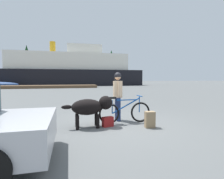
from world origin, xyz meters
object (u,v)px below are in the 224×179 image
object	(u,v)px
backpack	(150,120)
ferry_boat	(71,70)
bicycle	(125,112)
handbag_pannier	(108,122)
person_cyclist	(118,92)
dog	(91,107)

from	to	relation	value
backpack	ferry_boat	distance (m)	32.56
bicycle	handbag_pannier	bearing A→B (deg)	-156.31
bicycle	backpack	size ratio (longest dim) A/B	3.61
backpack	ferry_boat	xyz separation A→B (m)	(-1.77, 32.39, 2.79)
person_cyclist	backpack	size ratio (longest dim) A/B	3.46
person_cyclist	ferry_boat	size ratio (longest dim) A/B	0.06
bicycle	person_cyclist	world-z (taller)	person_cyclist
backpack	person_cyclist	bearing A→B (deg)	122.17
person_cyclist	backpack	world-z (taller)	person_cyclist
bicycle	backpack	xyz separation A→B (m)	(0.56, -0.67, -0.13)
backpack	ferry_boat	world-z (taller)	ferry_boat
dog	bicycle	bearing A→B (deg)	11.25
person_cyclist	dog	xyz separation A→B (m)	(-1.00, -0.63, -0.37)
bicycle	handbag_pannier	xyz separation A→B (m)	(-0.62, -0.27, -0.22)
bicycle	dog	distance (m)	1.17
bicycle	ferry_boat	distance (m)	31.85
person_cyclist	handbag_pannier	size ratio (longest dim) A/B	5.17
dog	ferry_boat	world-z (taller)	ferry_boat
bicycle	ferry_boat	bearing A→B (deg)	92.18
ferry_boat	backpack	bearing A→B (deg)	-86.87
bicycle	handbag_pannier	size ratio (longest dim) A/B	5.40
ferry_boat	bicycle	bearing A→B (deg)	-87.82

